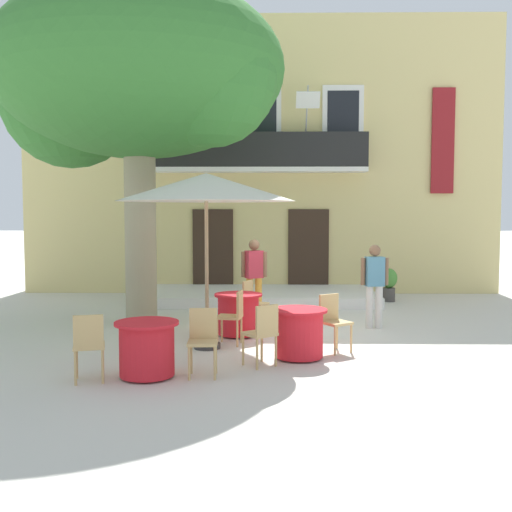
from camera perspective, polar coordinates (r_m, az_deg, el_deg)
ground_plane at (r=11.69m, az=3.99°, el=-6.82°), size 120.00×120.00×0.00m
building_facade at (r=18.51m, az=0.49°, el=8.89°), size 13.00×5.09×7.50m
entrance_step_platform at (r=15.22m, az=0.40°, el=-3.76°), size 5.70×2.75×0.25m
plane_tree at (r=12.57m, az=-11.39°, el=16.19°), size 5.86×5.14×6.71m
cafe_table_near_tree at (r=8.36m, az=-10.25°, el=-8.59°), size 0.86×0.86×0.76m
cafe_chair_near_tree_0 at (r=8.32m, az=-5.02°, el=-7.62°), size 0.42×0.42×0.91m
cafe_chair_near_tree_1 at (r=8.24m, az=-15.49°, el=-7.88°), size 0.49×0.49×0.91m
cafe_table_middle at (r=9.28m, az=4.06°, el=-7.24°), size 0.86×0.86×0.76m
cafe_chair_middle_0 at (r=8.73m, az=0.63°, el=-7.04°), size 0.56×0.56×0.91m
cafe_chair_middle_1 at (r=9.78m, az=7.27°, el=-5.86°), size 0.56×0.56×0.91m
cafe_table_front at (r=10.93m, az=-1.68°, el=-5.49°), size 0.86×0.86×0.76m
cafe_chair_front_0 at (r=11.61m, az=-0.34°, el=-4.24°), size 0.53×0.53×0.91m
cafe_chair_front_1 at (r=10.17m, az=-2.11°, el=-5.44°), size 0.46×0.46×0.91m
cafe_umbrella at (r=9.80m, az=-4.72°, el=6.40°), size 2.90×2.90×2.85m
ground_planter_left at (r=15.57m, az=-11.48°, el=-2.97°), size 0.35×0.35×0.56m
ground_planter_right at (r=15.41m, az=12.41°, el=-2.50°), size 0.42×0.42×0.83m
pedestrian_near_entrance at (r=12.36m, az=-0.18°, el=-1.78°), size 0.53×0.35×1.67m
pedestrian_mid_plaza at (r=11.78m, az=11.11°, el=-2.36°), size 0.53×0.27×1.60m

